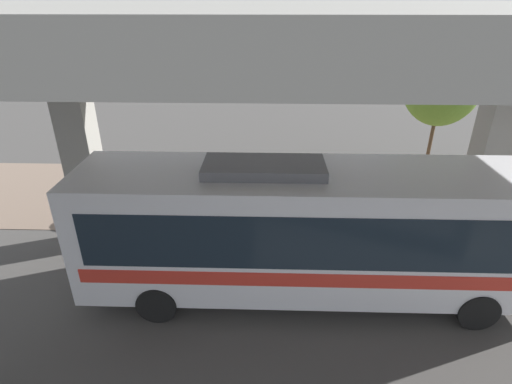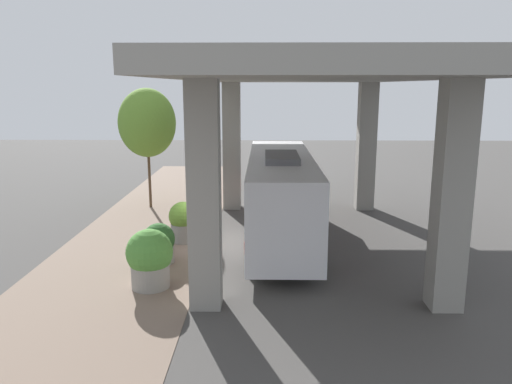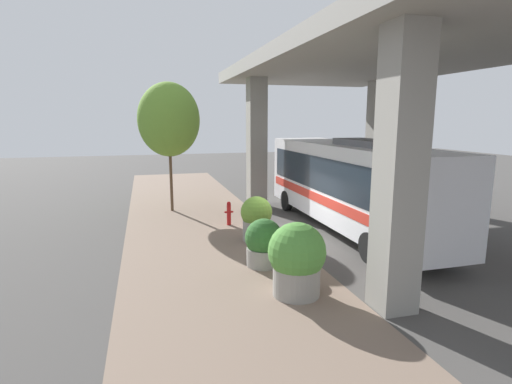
{
  "view_description": "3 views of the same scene",
  "coord_description": "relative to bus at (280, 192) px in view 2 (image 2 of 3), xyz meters",
  "views": [
    {
      "loc": [
        11.62,
        -0.45,
        7.32
      ],
      "look_at": [
        1.46,
        -0.77,
        2.31
      ],
      "focal_mm": 28.0,
      "sensor_mm": 36.0,
      "label": 1
    },
    {
      "loc": [
        2.2,
        -19.86,
        6.4
      ],
      "look_at": [
        1.88,
        -0.92,
        2.36
      ],
      "focal_mm": 35.0,
      "sensor_mm": 36.0,
      "label": 2
    },
    {
      "loc": [
        -5.1,
        -13.88,
        4.52
      ],
      "look_at": [
        -0.68,
        1.97,
        1.53
      ],
      "focal_mm": 28.0,
      "sensor_mm": 36.0,
      "label": 3
    }
  ],
  "objects": [
    {
      "name": "planter_back",
      "position": [
        -4.54,
        -3.07,
        -1.32
      ],
      "size": [
        1.19,
        1.19,
        1.5
      ],
      "color": "gray",
      "rests_on": "ground"
    },
    {
      "name": "planter_middle",
      "position": [
        -4.35,
        -5.36,
        -1.07
      ],
      "size": [
        1.5,
        1.5,
        1.95
      ],
      "color": "gray",
      "rests_on": "ground"
    },
    {
      "name": "overpass",
      "position": [
        1.11,
        -0.62,
        4.28
      ],
      "size": [
        9.4,
        20.11,
        7.21
      ],
      "color": "gray",
      "rests_on": "ground"
    },
    {
      "name": "street_tree_near",
      "position": [
        -6.78,
        5.49,
        2.46
      ],
      "size": [
        2.97,
        2.97,
        6.31
      ],
      "color": "brown",
      "rests_on": "ground"
    },
    {
      "name": "fire_hydrant",
      "position": [
        -4.61,
        1.98,
        -1.52
      ],
      "size": [
        0.38,
        0.18,
        1.05
      ],
      "color": "#B21919",
      "rests_on": "ground"
    },
    {
      "name": "sidewalk_strip",
      "position": [
        -5.89,
        -0.62,
        -2.04
      ],
      "size": [
        6.0,
        40.0,
        0.02
      ],
      "color": "#7A6656",
      "rests_on": "ground"
    },
    {
      "name": "ground_plane",
      "position": [
        -2.89,
        -0.62,
        -2.05
      ],
      "size": [
        80.0,
        80.0,
        0.0
      ],
      "primitive_type": "plane",
      "color": "#474442",
      "rests_on": "ground"
    },
    {
      "name": "planter_front",
      "position": [
        -4.06,
        -0.49,
        -1.18
      ],
      "size": [
        1.19,
        1.19,
        1.7
      ],
      "color": "gray",
      "rests_on": "ground"
    },
    {
      "name": "bus",
      "position": [
        0.0,
        0.0,
        0.0
      ],
      "size": [
        2.7,
        11.55,
        3.79
      ],
      "color": "silver",
      "rests_on": "ground"
    }
  ]
}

